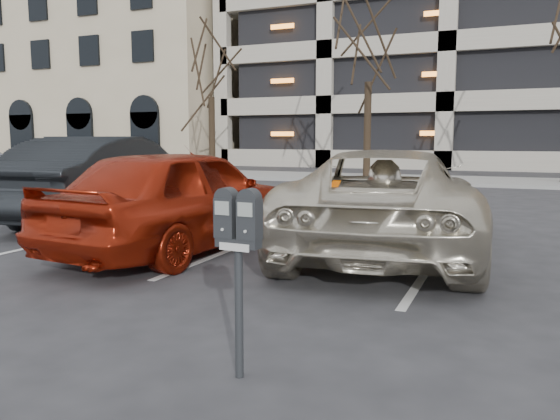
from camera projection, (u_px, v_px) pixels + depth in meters
The scene contains 10 objects.
ground at pixel (275, 288), 5.88m from camera, with size 140.00×140.00×0.00m, color #28282B.
sidewalk at pixel (445, 180), 20.48m from camera, with size 80.00×4.00×0.12m, color gray.
stall_lines at pixel (252, 241), 8.52m from camera, with size 16.90×5.20×0.00m.
office_building at pixel (101, 64), 43.07m from camera, with size 26.00×16.20×15.00m.
tree_a at pixel (211, 48), 23.65m from camera, with size 3.35×3.35×7.62m.
tree_b at pixel (370, 20), 20.86m from camera, with size 3.72×3.72×8.45m.
parking_meter at pixel (238, 237), 3.55m from camera, with size 0.33×0.14×1.25m.
suv_silver at pixel (387, 201), 7.67m from camera, with size 3.03×5.48×1.46m.
car_red at pixel (184, 198), 7.80m from camera, with size 1.78×4.41×1.50m, color #9A210E.
car_dark at pixel (109, 179), 10.60m from camera, with size 1.74×4.98×1.64m, color black.
Camera 1 is at (2.28, -5.25, 1.59)m, focal length 35.00 mm.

